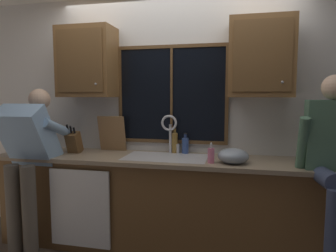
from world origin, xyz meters
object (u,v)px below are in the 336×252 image
at_px(knife_block, 74,143).
at_px(mixing_bowl, 233,156).
at_px(person_standing, 28,153).
at_px(bottle_tall_clear, 185,145).
at_px(person_sitting_on_counter, 336,149).
at_px(cutting_board, 112,134).
at_px(bottle_green_glass, 175,142).
at_px(soap_dispenser, 211,155).

relative_size(knife_block, mixing_bowl, 1.18).
relative_size(person_standing, bottle_tall_clear, 7.48).
xyz_separation_m(person_sitting_on_counter, cutting_board, (-2.06, 0.48, 0.00)).
relative_size(cutting_board, bottle_green_glass, 1.41).
distance_m(cutting_board, mixing_bowl, 1.33).
height_order(person_sitting_on_counter, cutting_board, person_sitting_on_counter).
xyz_separation_m(person_standing, mixing_bowl, (1.91, 0.22, 0.01)).
bearing_deg(person_sitting_on_counter, person_standing, -178.77).
distance_m(knife_block, bottle_green_glass, 1.05).
bearing_deg(soap_dispenser, person_sitting_on_counter, -6.67).
bearing_deg(mixing_bowl, person_standing, -173.50).
xyz_separation_m(mixing_bowl, bottle_tall_clear, (-0.48, 0.34, 0.03)).
relative_size(knife_block, cutting_board, 0.84).
bearing_deg(soap_dispenser, cutting_board, 161.37).
bearing_deg(person_sitting_on_counter, soap_dispenser, 173.33).
bearing_deg(knife_block, bottle_tall_clear, 10.84).
distance_m(mixing_bowl, soap_dispenser, 0.20).
height_order(mixing_bowl, bottle_tall_clear, bottle_tall_clear).
distance_m(person_sitting_on_counter, soap_dispenser, 0.98).
xyz_separation_m(person_standing, cutting_board, (0.62, 0.54, 0.14)).
height_order(cutting_board, soap_dispenser, cutting_board).
bearing_deg(bottle_tall_clear, person_standing, -158.64).
relative_size(person_sitting_on_counter, mixing_bowl, 4.63).
bearing_deg(bottle_green_glass, cutting_board, -177.88).
relative_size(bottle_green_glass, bottle_tall_clear, 1.28).
distance_m(person_sitting_on_counter, mixing_bowl, 0.80).
bearing_deg(person_sitting_on_counter, mixing_bowl, 168.34).
xyz_separation_m(cutting_board, mixing_bowl, (1.28, -0.32, -0.13)).
distance_m(person_standing, mixing_bowl, 1.92).
height_order(cutting_board, mixing_bowl, cutting_board).
height_order(knife_block, cutting_board, cutting_board).
height_order(knife_block, bottle_tall_clear, knife_block).
relative_size(person_standing, cutting_board, 4.13).
relative_size(person_standing, soap_dispenser, 8.55).
bearing_deg(knife_block, soap_dispenser, -6.70).
xyz_separation_m(person_standing, person_sitting_on_counter, (2.68, 0.06, 0.13)).
distance_m(person_sitting_on_counter, cutting_board, 2.11).
distance_m(knife_block, mixing_bowl, 1.63).
bearing_deg(mixing_bowl, knife_block, 175.72).
height_order(person_standing, cutting_board, person_standing).
height_order(knife_block, mixing_bowl, knife_block).
height_order(person_standing, person_sitting_on_counter, person_sitting_on_counter).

